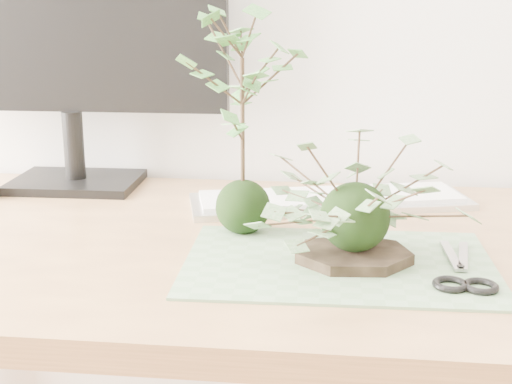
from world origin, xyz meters
The scene contains 8 objects.
desk centered at (0.04, 1.23, 0.65)m, with size 1.60×0.70×0.74m.
cutting_mat centered at (0.12, 1.14, 0.74)m, with size 0.42×0.28×0.00m, color #658C60.
stone_dish centered at (0.14, 1.15, 0.75)m, with size 0.17×0.17×0.01m, color black.
ivy_kokedama centered at (0.14, 1.15, 0.85)m, with size 0.33×0.33×0.19m.
maple_kokedama centered at (-0.03, 1.26, 0.99)m, with size 0.20×0.20×0.36m.
keyboard centered at (0.10, 1.43, 0.75)m, with size 0.51×0.26×0.02m.
monitor centered at (-0.39, 1.51, 1.04)m, with size 0.60×0.18×0.53m.
scissors centered at (0.28, 1.09, 0.75)m, with size 0.08×0.19×0.01m.
Camera 1 is at (0.11, 0.21, 1.10)m, focal length 50.00 mm.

